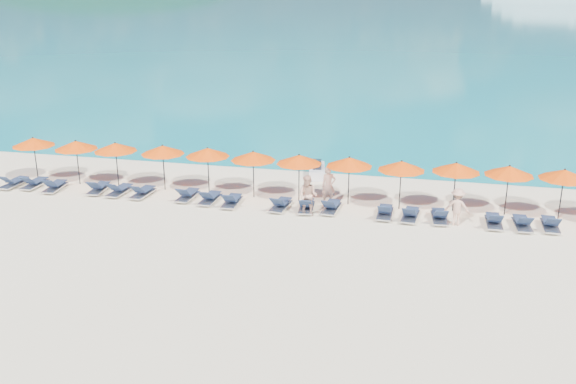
# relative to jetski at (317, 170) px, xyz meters

# --- Properties ---
(ground) EXTENTS (1400.00, 1400.00, 0.00)m
(ground) POSITION_rel_jetski_xyz_m (-0.09, -9.35, -0.31)
(ground) COLOR beige
(headland_main) EXTENTS (374.00, 242.00, 126.50)m
(headland_main) POSITION_rel_jetski_xyz_m (-300.09, 530.65, -38.31)
(headland_main) COLOR black
(headland_main) RESTS_ON ground
(headland_small) EXTENTS (162.00, 126.00, 85.50)m
(headland_small) POSITION_rel_jetski_xyz_m (-150.09, 550.65, -35.31)
(headland_small) COLOR black
(headland_small) RESTS_ON ground
(jetski) EXTENTS (1.19, 2.26, 0.76)m
(jetski) POSITION_rel_jetski_xyz_m (0.00, 0.00, 0.00)
(jetski) COLOR silver
(jetski) RESTS_ON ground
(beachgoer_a) EXTENTS (0.77, 0.66, 1.79)m
(beachgoer_a) POSITION_rel_jetski_xyz_m (1.31, -4.20, 0.58)
(beachgoer_a) COLOR tan
(beachgoer_a) RESTS_ON ground
(beachgoer_b) EXTENTS (0.96, 0.68, 1.80)m
(beachgoer_b) POSITION_rel_jetski_xyz_m (0.67, -5.75, 0.58)
(beachgoer_b) COLOR tan
(beachgoer_b) RESTS_ON ground
(beachgoer_c) EXTENTS (1.07, 0.56, 1.61)m
(beachgoer_c) POSITION_rel_jetski_xyz_m (6.98, -5.51, 0.49)
(beachgoer_c) COLOR tan
(beachgoer_c) RESTS_ON ground
(umbrella_0) EXTENTS (2.10, 2.10, 2.28)m
(umbrella_0) POSITION_rel_jetski_xyz_m (-13.84, -3.88, 1.70)
(umbrella_0) COLOR black
(umbrella_0) RESTS_ON ground
(umbrella_1) EXTENTS (2.10, 2.10, 2.28)m
(umbrella_1) POSITION_rel_jetski_xyz_m (-11.41, -3.99, 1.70)
(umbrella_1) COLOR black
(umbrella_1) RESTS_ON ground
(umbrella_2) EXTENTS (2.10, 2.10, 2.28)m
(umbrella_2) POSITION_rel_jetski_xyz_m (-9.31, -3.91, 1.70)
(umbrella_2) COLOR black
(umbrella_2) RESTS_ON ground
(umbrella_3) EXTENTS (2.10, 2.10, 2.28)m
(umbrella_3) POSITION_rel_jetski_xyz_m (-6.85, -3.87, 1.70)
(umbrella_3) COLOR black
(umbrella_3) RESTS_ON ground
(umbrella_4) EXTENTS (2.10, 2.10, 2.28)m
(umbrella_4) POSITION_rel_jetski_xyz_m (-4.59, -3.82, 1.70)
(umbrella_4) COLOR black
(umbrella_4) RESTS_ON ground
(umbrella_5) EXTENTS (2.10, 2.10, 2.28)m
(umbrella_5) POSITION_rel_jetski_xyz_m (-2.30, -3.97, 1.70)
(umbrella_5) COLOR black
(umbrella_5) RESTS_ON ground
(umbrella_6) EXTENTS (2.10, 2.10, 2.28)m
(umbrella_6) POSITION_rel_jetski_xyz_m (-0.10, -4.06, 1.70)
(umbrella_6) COLOR black
(umbrella_6) RESTS_ON ground
(umbrella_7) EXTENTS (2.10, 2.10, 2.28)m
(umbrella_7) POSITION_rel_jetski_xyz_m (2.19, -3.96, 1.70)
(umbrella_7) COLOR black
(umbrella_7) RESTS_ON ground
(umbrella_8) EXTENTS (2.10, 2.10, 2.28)m
(umbrella_8) POSITION_rel_jetski_xyz_m (4.52, -4.07, 1.70)
(umbrella_8) COLOR black
(umbrella_8) RESTS_ON ground
(umbrella_9) EXTENTS (2.10, 2.10, 2.28)m
(umbrella_9) POSITION_rel_jetski_xyz_m (6.86, -3.80, 1.70)
(umbrella_9) COLOR black
(umbrella_9) RESTS_ON ground
(umbrella_10) EXTENTS (2.10, 2.10, 2.28)m
(umbrella_10) POSITION_rel_jetski_xyz_m (9.07, -3.79, 1.70)
(umbrella_10) COLOR black
(umbrella_10) RESTS_ON ground
(umbrella_11) EXTENTS (2.10, 2.10, 2.28)m
(umbrella_11) POSITION_rel_jetski_xyz_m (11.29, -3.83, 1.70)
(umbrella_11) COLOR black
(umbrella_11) RESTS_ON ground
(lounger_0) EXTENTS (0.76, 1.75, 0.66)m
(lounger_0) POSITION_rel_jetski_xyz_m (-14.35, -5.15, -0.08)
(lounger_0) COLOR silver
(lounger_0) RESTS_ON ground
(lounger_1) EXTENTS (0.63, 1.70, 0.66)m
(lounger_1) POSITION_rel_jetski_xyz_m (-13.28, -5.01, -0.08)
(lounger_1) COLOR silver
(lounger_1) RESTS_ON ground
(lounger_2) EXTENTS (0.79, 1.76, 0.66)m
(lounger_2) POSITION_rel_jetski_xyz_m (-12.03, -5.22, -0.08)
(lounger_2) COLOR silver
(lounger_2) RESTS_ON ground
(lounger_3) EXTENTS (0.77, 1.75, 0.66)m
(lounger_3) POSITION_rel_jetski_xyz_m (-9.81, -4.99, -0.08)
(lounger_3) COLOR silver
(lounger_3) RESTS_ON ground
(lounger_4) EXTENTS (0.73, 1.74, 0.66)m
(lounger_4) POSITION_rel_jetski_xyz_m (-8.67, -5.07, -0.08)
(lounger_4) COLOR silver
(lounger_4) RESTS_ON ground
(lounger_5) EXTENTS (0.72, 1.73, 0.66)m
(lounger_5) POSITION_rel_jetski_xyz_m (-7.46, -5.10, -0.08)
(lounger_5) COLOR silver
(lounger_5) RESTS_ON ground
(lounger_6) EXTENTS (0.68, 1.72, 0.66)m
(lounger_6) POSITION_rel_jetski_xyz_m (-5.23, -5.01, -0.08)
(lounger_6) COLOR silver
(lounger_6) RESTS_ON ground
(lounger_7) EXTENTS (0.67, 1.72, 0.66)m
(lounger_7) POSITION_rel_jetski_xyz_m (-4.06, -5.18, -0.08)
(lounger_7) COLOR silver
(lounger_7) RESTS_ON ground
(lounger_8) EXTENTS (0.68, 1.72, 0.66)m
(lounger_8) POSITION_rel_jetski_xyz_m (-2.96, -5.34, -0.08)
(lounger_8) COLOR silver
(lounger_8) RESTS_ON ground
(lounger_9) EXTENTS (0.76, 1.75, 0.66)m
(lounger_9) POSITION_rel_jetski_xyz_m (-0.66, -5.32, -0.08)
(lounger_9) COLOR silver
(lounger_9) RESTS_ON ground
(lounger_10) EXTENTS (0.79, 1.76, 0.66)m
(lounger_10) POSITION_rel_jetski_xyz_m (0.51, -5.26, -0.08)
(lounger_10) COLOR silver
(lounger_10) RESTS_ON ground
(lounger_11) EXTENTS (0.74, 1.74, 0.66)m
(lounger_11) POSITION_rel_jetski_xyz_m (1.59, -5.12, -0.08)
(lounger_11) COLOR silver
(lounger_11) RESTS_ON ground
(lounger_12) EXTENTS (0.62, 1.70, 0.66)m
(lounger_12) POSITION_rel_jetski_xyz_m (3.98, -5.25, -0.08)
(lounger_12) COLOR silver
(lounger_12) RESTS_ON ground
(lounger_13) EXTENTS (0.77, 1.75, 0.66)m
(lounger_13) POSITION_rel_jetski_xyz_m (5.07, -5.31, -0.08)
(lounger_13) COLOR silver
(lounger_13) RESTS_ON ground
(lounger_14) EXTENTS (0.79, 1.75, 0.66)m
(lounger_14) POSITION_rel_jetski_xyz_m (6.29, -5.25, -0.08)
(lounger_14) COLOR silver
(lounger_14) RESTS_ON ground
(lounger_15) EXTENTS (0.67, 1.72, 0.66)m
(lounger_15) POSITION_rel_jetski_xyz_m (8.51, -5.29, -0.08)
(lounger_15) COLOR silver
(lounger_15) RESTS_ON ground
(lounger_16) EXTENTS (0.73, 1.74, 0.66)m
(lounger_16) POSITION_rel_jetski_xyz_m (9.65, -5.29, -0.08)
(lounger_16) COLOR silver
(lounger_16) RESTS_ON ground
(lounger_17) EXTENTS (0.63, 1.70, 0.66)m
(lounger_17) POSITION_rel_jetski_xyz_m (10.76, -5.16, -0.08)
(lounger_17) COLOR silver
(lounger_17) RESTS_ON ground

